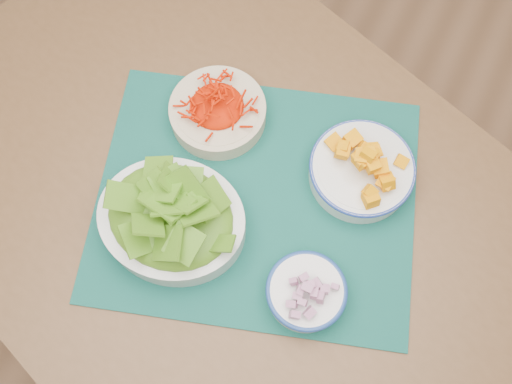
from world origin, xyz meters
TOP-DOWN VIEW (x-y plane):
  - ground at (0.00, 0.00)m, footprint 4.00×4.00m
  - table at (-0.02, 0.23)m, footprint 1.45×1.18m
  - placemat at (0.00, 0.25)m, footprint 0.65×0.59m
  - carrot_bowl at (-0.12, 0.36)m, footprint 0.22×0.22m
  - squash_bowl at (0.15, 0.37)m, footprint 0.20×0.20m
  - lettuce_bowl at (-0.09, 0.15)m, footprint 0.27×0.24m
  - onion_bowl at (0.15, 0.14)m, footprint 0.15×0.15m

SIDE VIEW (x-z plane):
  - ground at x=0.00m, z-range 0.00..0.00m
  - table at x=-0.02m, z-range 0.28..1.03m
  - placemat at x=0.00m, z-range 0.75..0.75m
  - carrot_bowl at x=-0.12m, z-range 0.75..0.82m
  - onion_bowl at x=0.15m, z-range 0.75..0.82m
  - squash_bowl at x=0.15m, z-range 0.75..0.84m
  - lettuce_bowl at x=-0.09m, z-range 0.75..0.86m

